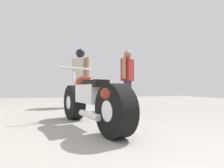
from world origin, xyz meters
The scene contains 4 objects.
ground_plane centered at (0.00, 3.02, 0.00)m, with size 15.91×15.91×0.00m, color gray.
motorcycle_maroon_cruiser centered at (-0.58, 2.16, 0.39)m, with size 0.83×1.98×0.94m.
mechanic_in_blue centered at (0.70, 4.04, 0.90)m, with size 0.50×0.54×1.59m.
mechanic_with_helmet centered at (-0.49, 4.99, 1.07)m, with size 0.53×0.61×1.78m.
Camera 1 is at (-0.94, -0.34, 0.55)m, focal length 27.56 mm.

